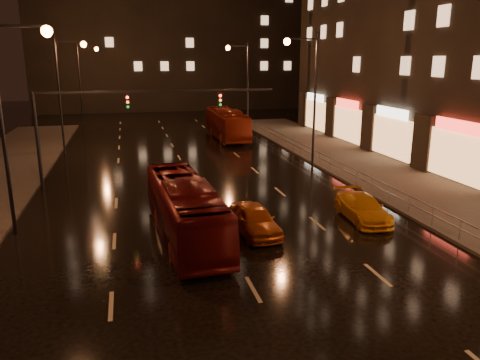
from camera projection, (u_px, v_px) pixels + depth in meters
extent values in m
plane|color=black|center=(192.00, 181.00, 32.04)|extent=(140.00, 140.00, 0.00)
cube|color=#38332D|center=(409.00, 186.00, 30.39)|extent=(7.00, 70.00, 0.15)
cylinder|color=black|center=(38.00, 142.00, 29.08)|extent=(0.22, 0.22, 6.20)
cube|color=black|center=(159.00, 91.00, 30.05)|extent=(15.20, 0.14, 0.14)
cube|color=black|center=(128.00, 102.00, 29.76)|extent=(0.32, 0.18, 0.95)
cube|color=black|center=(220.00, 100.00, 31.13)|extent=(0.32, 0.18, 0.95)
sphere|color=#FF1E19|center=(127.00, 97.00, 29.57)|extent=(0.18, 0.18, 0.18)
cylinder|color=#99999E|center=(248.00, 122.00, 56.77)|extent=(0.04, 0.04, 1.00)
cube|color=#99999E|center=(343.00, 164.00, 32.20)|extent=(0.05, 56.00, 0.05)
cube|color=#99999E|center=(343.00, 169.00, 32.30)|extent=(0.05, 56.00, 0.05)
imported|color=#610D0F|center=(185.00, 209.00, 21.64)|extent=(2.93, 10.05, 2.77)
imported|color=maroon|center=(227.00, 124.00, 48.84)|extent=(2.65, 10.95, 3.05)
imported|color=#BD5211|center=(254.00, 219.00, 22.25)|extent=(1.98, 4.26, 1.41)
imported|color=orange|center=(363.00, 208.00, 24.18)|extent=(2.09, 4.54, 1.29)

